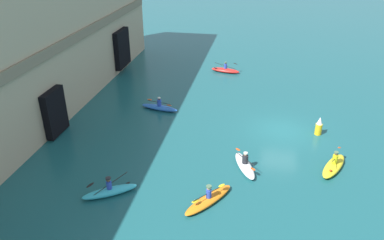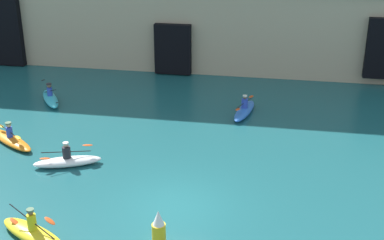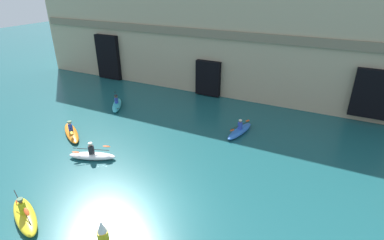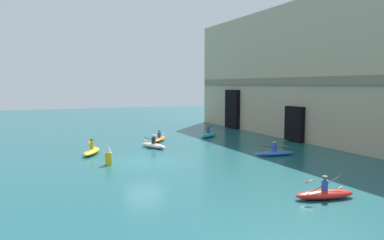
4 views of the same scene
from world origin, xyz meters
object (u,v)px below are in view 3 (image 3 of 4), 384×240
Objects in this scene: marker_buoy at (103,235)px; kayak_orange at (71,132)px; kayak_blue at (240,131)px; kayak_cyan at (117,105)px; kayak_yellow at (25,215)px; kayak_white at (92,155)px.

kayak_orange is at bearing 143.35° from marker_buoy.
kayak_blue is at bearing -118.25° from kayak_orange.
kayak_blue is 10.65m from kayak_cyan.
kayak_yellow is (-5.95, -12.18, 0.02)m from kayak_blue.
kayak_yellow is 1.05× the size of kayak_white.
kayak_blue is 2.38× the size of marker_buoy.
kayak_yellow is at bearing -11.85° from kayak_cyan.
marker_buoy is (8.52, -6.34, 0.40)m from kayak_orange.
kayak_orange is at bearing -31.15° from kayak_yellow.
kayak_blue is at bearing -89.84° from kayak_yellow.
kayak_yellow reaches higher than kayak_cyan.
kayak_blue is (10.29, 5.40, 0.02)m from kayak_orange.
kayak_white is (3.80, -6.88, -0.00)m from kayak_cyan.
kayak_white is (-6.85, -7.04, 0.01)m from kayak_blue.
kayak_yellow is 1.08× the size of kayak_cyan.
kayak_cyan is 2.17× the size of marker_buoy.
kayak_blue is 11.88m from marker_buoy.
marker_buoy reaches higher than kayak_cyan.
kayak_cyan is at bearing 127.47° from marker_buoy.
kayak_cyan is (-4.70, 12.02, 0.00)m from kayak_yellow.
marker_buoy reaches higher than kayak_orange.
marker_buoy is (5.08, -4.70, 0.36)m from kayak_white.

